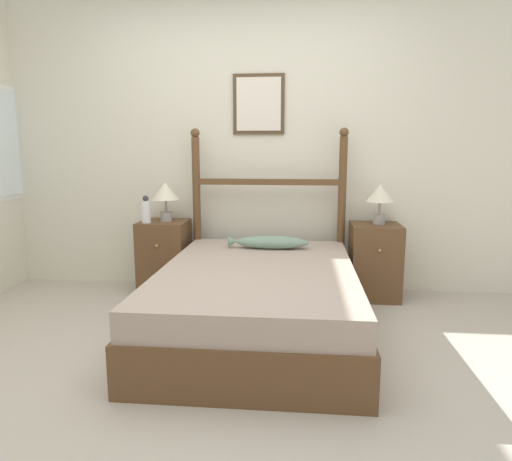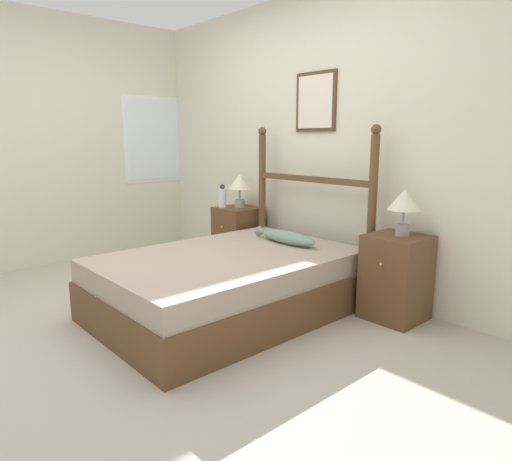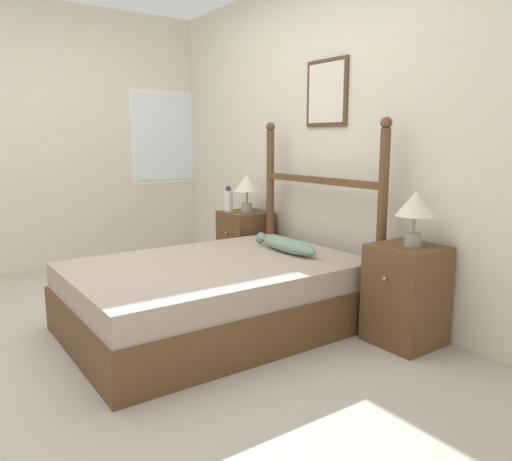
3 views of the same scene
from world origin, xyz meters
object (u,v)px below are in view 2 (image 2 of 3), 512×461
Objects in this scene: nightstand_right at (396,277)px; bed at (228,284)px; fish_pillow at (286,237)px; table_lamp_right at (404,202)px; bottle at (222,197)px; nightstand_left at (238,238)px; table_lamp_left at (240,184)px.

bed is at bearing -136.77° from nightstand_right.
table_lamp_right is at bearing 17.42° from fish_pillow.
bed is at bearing -36.08° from bottle.
nightstand_left reaches higher than fish_pillow.
fish_pillow is (-0.88, -0.28, -0.35)m from table_lamp_right.
bottle is at bearing -141.98° from table_lamp_left.
table_lamp_left is (-1.77, 0.00, 0.55)m from nightstand_right.
table_lamp_right is 0.53× the size of fish_pillow.
fish_pillow is (0.91, -0.27, -0.35)m from table_lamp_left.
table_lamp_left is 0.22m from bottle.
bed is 1.35m from bottle.
bottle is at bearing -135.98° from nightstand_left.
table_lamp_right is at bearing 0.38° from nightstand_left.
nightstand_left is at bearing -179.83° from table_lamp_left.
table_lamp_left reaches higher than fish_pillow.
bed is 2.99× the size of fish_pillow.
table_lamp_right is 0.99m from fish_pillow.
nightstand_left is 2.71× the size of bottle.
bed is at bearing -93.83° from fish_pillow.
nightstand_right is 1.87× the size of table_lamp_right.
bottle reaches higher than bed.
bed is 8.23× the size of bottle.
nightstand_left is at bearing -179.62° from table_lamp_right.
table_lamp_left is at bearing 0.17° from nightstand_left.
nightstand_right is 0.55m from table_lamp_right.
table_lamp_right is (0.02, 0.01, 0.55)m from nightstand_right.
nightstand_right is at bearing 17.10° from fish_pillow.
table_lamp_left is at bearing 180.00° from nightstand_right.
table_lamp_right reaches higher than fish_pillow.
table_lamp_right reaches higher than nightstand_right.
fish_pillow is (-0.86, -0.27, 0.20)m from nightstand_right.
nightstand_right reaches higher than fish_pillow.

